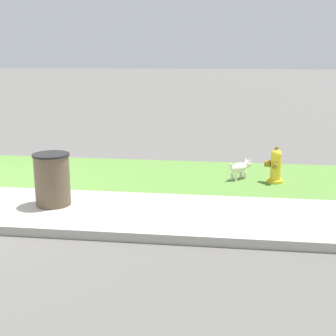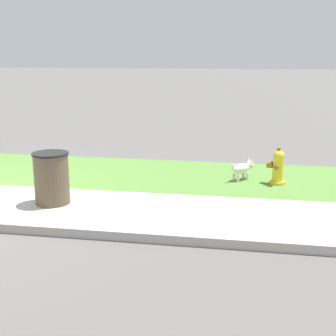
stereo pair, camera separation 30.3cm
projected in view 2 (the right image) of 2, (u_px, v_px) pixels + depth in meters
grass_verge at (15, 168)px, 9.23m from camera, size 18.00×2.39×0.01m
fire_hydrant_at_driveway at (278, 167)px, 8.07m from camera, size 0.34×0.37×0.64m
small_white_dog at (243, 168)px, 8.33m from camera, size 0.42×0.44×0.37m
trash_bin at (52, 178)px, 6.97m from camera, size 0.54×0.54×0.79m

